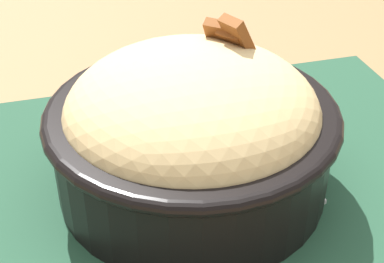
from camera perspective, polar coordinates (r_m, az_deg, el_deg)
table at (r=0.53m, az=4.15°, el=-8.16°), size 1.20×0.99×0.73m
placemat at (r=0.46m, az=1.58°, el=-5.41°), size 0.46×0.35×0.00m
bowl at (r=0.43m, az=0.03°, el=0.37°), size 0.23×0.23×0.13m
fork at (r=0.50m, az=8.99°, el=-1.78°), size 0.02×0.13×0.00m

